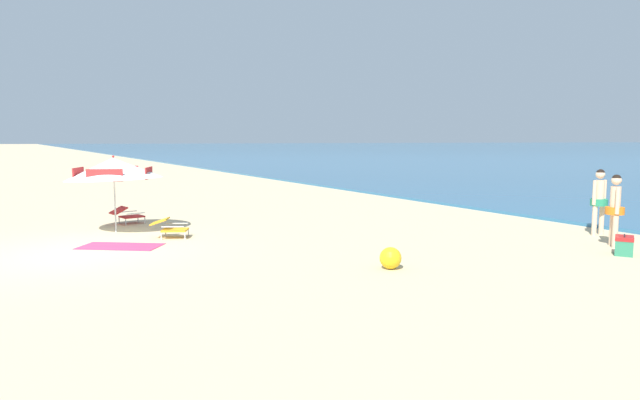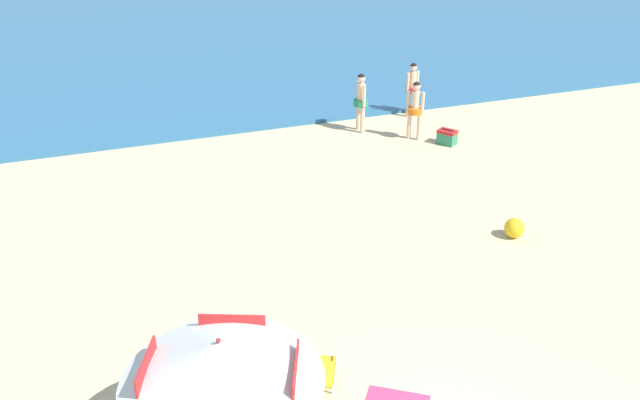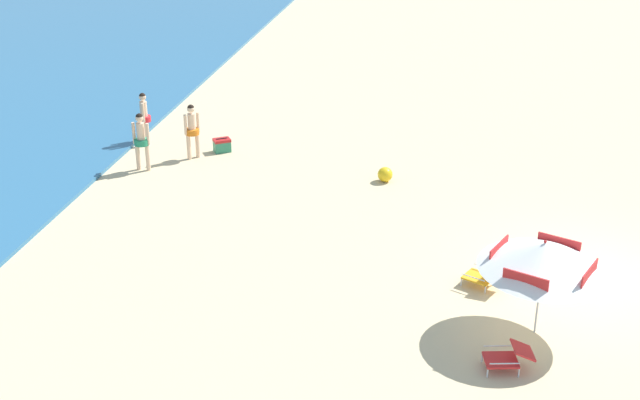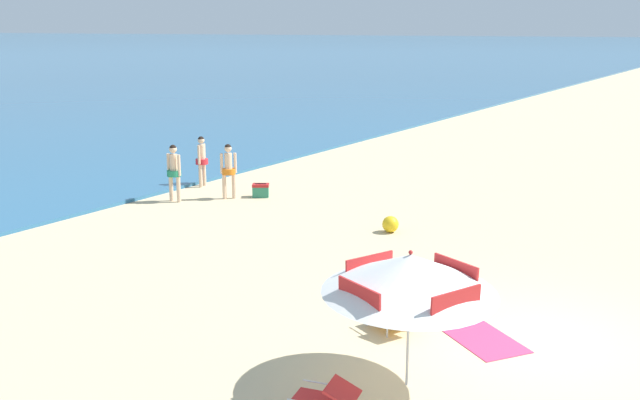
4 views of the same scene
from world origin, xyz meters
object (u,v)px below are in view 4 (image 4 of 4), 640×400
Objects in this scene: lounge_chair_beside_umbrella at (393,316)px; person_wading_in at (202,158)px; lounge_chair_under_umbrella at (324,398)px; cooler_box at (261,190)px; person_standing_beside at (229,167)px; beach_umbrella_striped_main at (410,274)px; beach_towel at (477,335)px; person_standing_near_shore at (174,169)px; beach_ball at (390,224)px.

person_wading_in is at bearing 56.42° from lounge_chair_beside_umbrella.
cooler_box is (9.67, 8.39, -0.07)m from lounge_chair_under_umbrella.
cooler_box is at bearing -44.44° from person_standing_beside.
beach_umbrella_striped_main is 2.75m from beach_towel.
person_wading_in is at bearing 47.82° from lounge_chair_under_umbrella.
beach_umbrella_striped_main is 2.16× the size of person_wading_in.
person_standing_near_shore is (7.85, 10.16, 0.70)m from lounge_chair_under_umbrella.
beach_towel is (2.17, -0.25, -1.68)m from beach_umbrella_striped_main.
person_wading_in is 0.90× the size of beach_towel.
beach_towel is (-5.45, -9.83, -0.95)m from person_standing_beside.
lounge_chair_beside_umbrella is 0.61× the size of person_standing_beside.
beach_towel is (-4.30, -10.94, -0.97)m from person_standing_near_shore.
lounge_chair_under_umbrella is at bearing -170.49° from lounge_chair_beside_umbrella.
person_standing_near_shore is at bearing 93.98° from beach_ball.
lounge_chair_under_umbrella is 0.58× the size of person_standing_near_shore.
beach_ball is at bearing -104.85° from cooler_box.
person_standing_beside is 5.84m from beach_ball.
person_wading_in reaches higher than cooler_box.
person_standing_near_shore is 1.04× the size of person_wading_in.
cooler_box reaches higher than beach_towel.
person_standing_beside reaches higher than beach_ball.
lounge_chair_under_umbrella is 0.97× the size of lounge_chair_beside_umbrella.
cooler_box reaches higher than beach_ball.
beach_ball is (0.48, -6.85, -0.77)m from person_standing_near_shore.
cooler_box is at bearing 75.15° from beach_ball.
beach_ball is at bearing -101.37° from person_wading_in.
person_standing_near_shore reaches higher than person_wading_in.
lounge_chair_under_umbrella is 1.61× the size of cooler_box.
person_standing_near_shore is at bearing 136.01° from person_standing_beside.
beach_towel is at bearing -118.99° from person_standing_beside.
beach_umbrella_striped_main is at bearing -128.48° from person_standing_beside.
beach_umbrella_striped_main is 12.27m from cooler_box.
cooler_box is at bearing 49.62° from lounge_chair_beside_umbrella.
person_standing_beside is 1.21m from cooler_box.
cooler_box is at bearing 40.93° from lounge_chair_under_umbrella.
person_standing_near_shore is 2.79× the size of cooler_box.
person_wading_in is (0.85, 1.81, -0.01)m from person_standing_beside.
person_standing_near_shore is 11.79m from beach_towel.
beach_towel is at bearing -118.41° from person_wading_in.
lounge_chair_under_umbrella is 12.78m from person_standing_beside.
person_standing_beside is at bearing 61.01° from beach_towel.
person_standing_near_shore is at bearing 135.84° from cooler_box.
beach_umbrella_striped_main is 5.80× the size of cooler_box.
beach_umbrella_striped_main is 3.60× the size of lounge_chair_under_umbrella.
lounge_chair_beside_umbrella is at bearing 32.92° from beach_umbrella_striped_main.
person_standing_near_shore is at bearing 58.80° from beach_umbrella_striped_main.
cooler_box is (6.71, 7.89, -0.07)m from lounge_chair_beside_umbrella.
lounge_chair_under_umbrella is 12.86m from person_standing_near_shore.
person_standing_beside is at bearing 83.36° from beach_ball.
lounge_chair_beside_umbrella is 1.43m from beach_towel.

